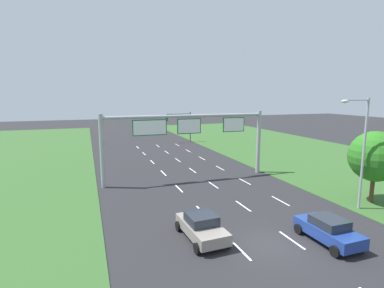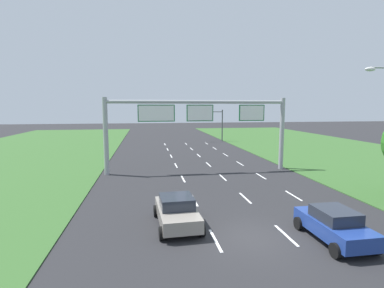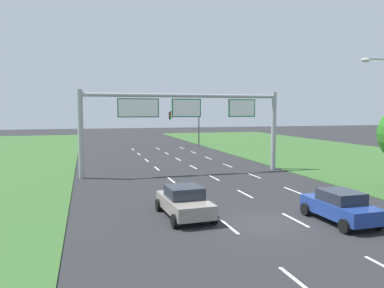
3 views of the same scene
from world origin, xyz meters
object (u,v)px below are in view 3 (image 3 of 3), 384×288
object	(u,v)px
car_lead_silver	(340,206)
car_near_red	(184,202)
sign_gantry	(184,115)
traffic_light_mast	(187,121)

from	to	relation	value
car_lead_silver	car_near_red	bearing A→B (deg)	156.46
car_near_red	sign_gantry	xyz separation A→B (m)	(3.36, 12.68, 4.16)
sign_gantry	car_lead_silver	bearing A→B (deg)	-76.97
car_near_red	car_lead_silver	size ratio (longest dim) A/B	1.06
car_near_red	traffic_light_mast	xyz separation A→B (m)	(10.05, 36.77, 3.09)
car_near_red	sign_gantry	bearing A→B (deg)	72.29
sign_gantry	traffic_light_mast	world-z (taller)	sign_gantry
traffic_light_mast	car_lead_silver	bearing A→B (deg)	-94.44
car_near_red	traffic_light_mast	world-z (taller)	traffic_light_mast
traffic_light_mast	car_near_red	bearing A→B (deg)	-105.28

